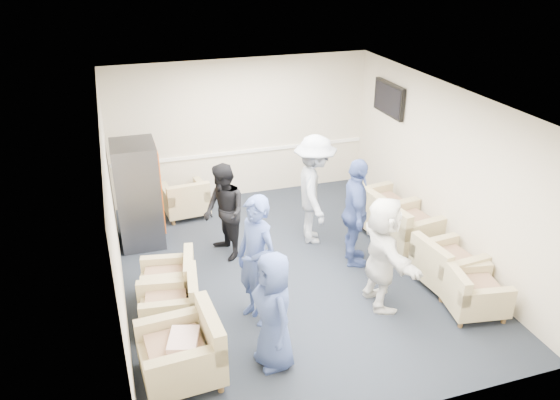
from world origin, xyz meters
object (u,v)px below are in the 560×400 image
object	(u,v)px
armchair_right_far	(379,210)
armchair_corner	(186,200)
person_back_left	(224,212)
armchair_right_midnear	(445,266)
person_mid_right	(356,213)
armchair_right_near	(471,293)
armchair_right_midfar	(406,229)
person_front_right	(383,253)
person_mid_left	(256,261)
person_back_right	(314,190)
armchair_left_mid	(174,304)
armchair_left_far	(171,283)
armchair_left_near	(186,353)
person_front_left	(273,311)
vending_machine	(138,194)

from	to	relation	value
armchair_right_far	armchair_corner	bearing A→B (deg)	54.79
armchair_right_far	person_back_left	world-z (taller)	person_back_left
armchair_right_midnear	person_mid_right	size ratio (longest dim) A/B	0.51
armchair_right_near	armchair_corner	bearing A→B (deg)	47.67
armchair_right_midfar	person_front_right	size ratio (longest dim) A/B	0.62
armchair_right_far	person_mid_right	xyz separation A→B (m)	(-0.91, -0.90, 0.51)
armchair_right_far	person_front_right	xyz separation A→B (m)	(-1.02, -2.00, 0.46)
armchair_right_midfar	person_front_right	xyz separation A→B (m)	(-1.11, -1.26, 0.46)
person_mid_left	person_back_right	bearing A→B (deg)	114.48
person_front_right	armchair_left_mid	bearing A→B (deg)	85.62
armchair_left_mid	person_mid_right	size ratio (longest dim) A/B	0.48
armchair_left_far	armchair_right_far	bearing A→B (deg)	115.60
armchair_left_far	person_mid_right	bearing A→B (deg)	103.14
armchair_left_near	person_back_right	size ratio (longest dim) A/B	0.51
armchair_left_mid	person_front_right	bearing A→B (deg)	88.08
armchair_right_midfar	person_mid_left	world-z (taller)	person_mid_left
person_front_left	person_front_right	distance (m)	1.88
person_front_left	person_mid_right	bearing A→B (deg)	126.17
armchair_left_far	armchair_right_far	xyz separation A→B (m)	(3.76, 1.06, 0.06)
armchair_left_near	armchair_corner	xyz separation A→B (m)	(0.65, 4.15, -0.05)
armchair_corner	person_front_left	bearing A→B (deg)	90.36
armchair_left_near	armchair_right_far	bearing A→B (deg)	120.72
armchair_left_far	armchair_right_midnear	bearing A→B (deg)	87.86
person_front_left	person_mid_left	bearing A→B (deg)	169.51
armchair_left_far	person_back_right	bearing A→B (deg)	122.25
vending_machine	person_front_right	xyz separation A→B (m)	(2.98, -2.81, -0.06)
armchair_corner	person_front_left	size ratio (longest dim) A/B	0.56
person_back_left	person_mid_left	bearing A→B (deg)	-10.39
armchair_right_midnear	vending_machine	distance (m)	4.93
armchair_left_mid	person_mid_left	bearing A→B (deg)	85.03
person_mid_right	person_front_right	bearing A→B (deg)	-168.37
vending_machine	armchair_corner	bearing A→B (deg)	40.29
person_mid_left	person_back_left	size ratio (longest dim) A/B	1.15
armchair_right_midfar	person_front_right	distance (m)	1.74
person_front_right	armchair_right_near	bearing A→B (deg)	-112.20
armchair_right_midfar	person_mid_right	distance (m)	1.14
armchair_left_mid	person_mid_left	distance (m)	1.24
person_back_right	person_mid_right	world-z (taller)	person_back_right
armchair_left_near	person_front_left	xyz separation A→B (m)	(1.03, -0.06, 0.40)
armchair_left_near	armchair_left_far	xyz separation A→B (m)	(0.04, 1.56, -0.05)
armchair_right_far	vending_machine	distance (m)	4.11
person_back_right	vending_machine	bearing A→B (deg)	86.68
armchair_left_far	armchair_corner	distance (m)	2.66
armchair_left_mid	armchair_left_far	distance (m)	0.51
armchair_right_midfar	armchair_left_far	bearing A→B (deg)	86.24
armchair_right_near	person_back_left	bearing A→B (deg)	58.47
armchair_left_far	person_back_left	world-z (taller)	person_back_left
armchair_left_mid	armchair_right_far	world-z (taller)	armchair_right_far
armchair_left_mid	person_back_right	world-z (taller)	person_back_right
armchair_left_near	armchair_right_midnear	xyz separation A→B (m)	(3.89, 0.74, -0.03)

